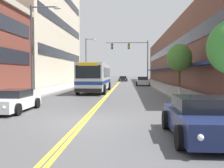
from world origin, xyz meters
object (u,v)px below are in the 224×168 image
at_px(car_charcoal_moving_lead, 123,79).
at_px(street_lamp_left_near, 36,43).
at_px(car_silver_parked_right_mid, 143,81).
at_px(fire_hydrant, 179,92).
at_px(car_red_parked_left_mid, 86,83).
at_px(car_navy_parked_right_foreground, 203,119).
at_px(street_tree_right_mid, 179,58).
at_px(car_white_parked_left_near, 13,101).
at_px(traffic_signal_mast, 134,53).
at_px(city_bus, 96,76).
at_px(street_lamp_left_far, 87,58).

height_order(car_charcoal_moving_lead, street_lamp_left_near, street_lamp_left_near).
xyz_separation_m(car_silver_parked_right_mid, fire_hydrant, (1.61, -21.39, -0.12)).
xyz_separation_m(car_red_parked_left_mid, car_navy_parked_right_foreground, (8.59, -28.80, -0.02)).
bearing_deg(street_tree_right_mid, car_white_parked_left_near, -133.72).
height_order(car_red_parked_left_mid, traffic_signal_mast, traffic_signal_mast).
relative_size(car_white_parked_left_near, car_charcoal_moving_lead, 1.03).
height_order(car_navy_parked_right_foreground, fire_hydrant, car_navy_parked_right_foreground).
bearing_deg(street_lamp_left_near, car_navy_parked_right_foreground, -48.16).
bearing_deg(street_lamp_left_near, street_tree_right_mid, 28.76).
xyz_separation_m(city_bus, street_lamp_left_far, (-3.46, 15.44, 2.98)).
bearing_deg(street_lamp_left_near, car_charcoal_moving_lead, 82.47).
distance_m(car_red_parked_left_mid, car_silver_parked_right_mid, 9.67).
relative_size(car_white_parked_left_near, car_silver_parked_right_mid, 1.01).
bearing_deg(city_bus, street_lamp_left_near, -110.44).
bearing_deg(street_lamp_left_far, car_silver_parked_right_mid, -9.32).
height_order(car_red_parked_left_mid, car_charcoal_moving_lead, car_red_parked_left_mid).
distance_m(car_red_parked_left_mid, street_tree_right_mid, 16.67).
xyz_separation_m(car_red_parked_left_mid, car_silver_parked_right_mid, (8.64, 4.34, 0.04)).
xyz_separation_m(traffic_signal_mast, street_lamp_left_near, (-7.87, -23.37, -1.02)).
bearing_deg(car_navy_parked_right_foreground, street_tree_right_mid, 81.01).
bearing_deg(street_lamp_left_near, city_bus, 69.56).
relative_size(car_red_parked_left_mid, street_lamp_left_far, 0.52).
distance_m(car_white_parked_left_near, street_tree_right_mid, 16.60).
bearing_deg(traffic_signal_mast, street_lamp_left_far, 172.90).
distance_m(car_navy_parked_right_foreground, street_lamp_left_near, 14.32).
bearing_deg(traffic_signal_mast, car_navy_parked_right_foreground, -87.69).
relative_size(city_bus, car_red_parked_left_mid, 2.54).
xyz_separation_m(car_silver_parked_right_mid, street_lamp_left_far, (-9.42, 1.55, 4.02)).
bearing_deg(car_red_parked_left_mid, car_silver_parked_right_mid, 26.66).
bearing_deg(car_white_parked_left_near, street_lamp_left_far, 91.43).
height_order(street_lamp_left_far, street_tree_right_mid, street_lamp_left_far).
height_order(car_white_parked_left_near, street_tree_right_mid, street_tree_right_mid).
relative_size(car_white_parked_left_near, street_tree_right_mid, 0.90).
bearing_deg(car_navy_parked_right_foreground, street_lamp_left_far, 105.11).
height_order(car_white_parked_left_near, car_charcoal_moving_lead, car_charcoal_moving_lead).
bearing_deg(car_charcoal_moving_lead, car_silver_parked_right_mid, -79.98).
bearing_deg(car_navy_parked_right_foreground, car_white_parked_left_near, 149.68).
relative_size(car_charcoal_moving_lead, street_lamp_left_near, 0.59).
bearing_deg(traffic_signal_mast, car_white_parked_left_near, -104.22).
height_order(car_silver_parked_right_mid, street_lamp_left_far, street_lamp_left_far).
bearing_deg(street_tree_right_mid, car_red_parked_left_mid, 133.27).
height_order(car_red_parked_left_mid, street_lamp_left_near, street_lamp_left_near).
xyz_separation_m(car_charcoal_moving_lead, fire_hydrant, (5.20, -41.70, -0.04)).
bearing_deg(car_white_parked_left_near, car_navy_parked_right_foreground, -30.32).
bearing_deg(car_charcoal_moving_lead, street_tree_right_mid, -80.39).
height_order(car_white_parked_left_near, street_lamp_left_far, street_lamp_left_far).
bearing_deg(fire_hydrant, car_silver_parked_right_mid, 94.30).
bearing_deg(street_lamp_left_far, car_red_parked_left_mid, -82.50).
bearing_deg(car_navy_parked_right_foreground, car_red_parked_left_mid, 106.60).
bearing_deg(car_red_parked_left_mid, street_lamp_left_far, 97.50).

